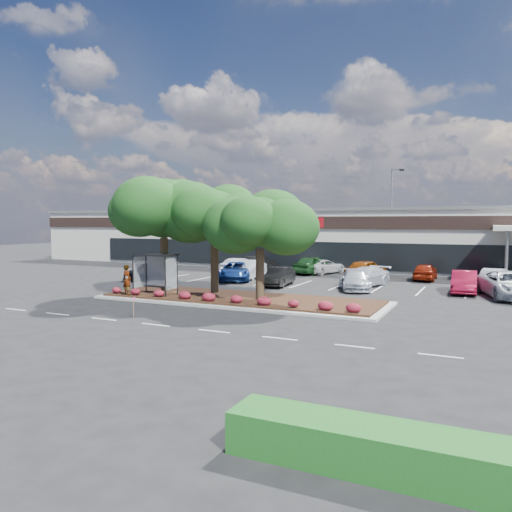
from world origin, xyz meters
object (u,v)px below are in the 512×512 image
at_px(light_pole, 392,225).
at_px(car_0, 151,271).
at_px(survey_stake, 134,304).
at_px(car_1, 236,271).

height_order(light_pole, car_0, light_pole).
relative_size(survey_stake, car_0, 0.21).
distance_m(light_pole, car_0, 24.30).
xyz_separation_m(survey_stake, car_1, (-2.67, 16.37, 0.10)).
bearing_deg(car_1, light_pole, 33.07).
xyz_separation_m(light_pole, car_0, (-17.06, -16.87, -3.81)).
bearing_deg(survey_stake, light_pole, 76.43).
distance_m(light_pole, survey_stake, 32.02).
bearing_deg(survey_stake, car_0, 124.39).
bearing_deg(light_pole, car_0, -135.32).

